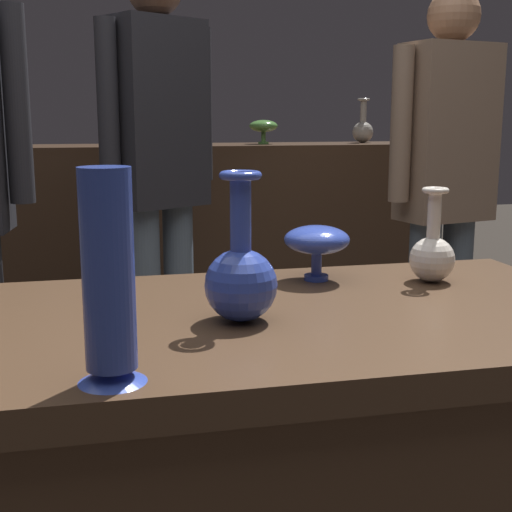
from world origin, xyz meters
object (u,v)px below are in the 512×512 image
at_px(vase_tall_behind, 432,253).
at_px(visitor_near_right, 445,180).
at_px(vase_centerpiece, 241,276).
at_px(vase_left_accent, 109,283).
at_px(vase_right_accent, 317,241).
at_px(shelf_vase_right, 263,127).
at_px(shelf_vase_far_right, 363,129).
at_px(visitor_center_back, 159,162).

relative_size(vase_tall_behind, visitor_near_right, 0.12).
xyz_separation_m(vase_centerpiece, vase_tall_behind, (0.42, 0.18, -0.02)).
bearing_deg(vase_left_accent, vase_tall_behind, 32.72).
bearing_deg(vase_left_accent, vase_centerpiece, 47.06).
relative_size(vase_centerpiece, vase_tall_behind, 1.28).
relative_size(vase_left_accent, vase_right_accent, 2.03).
height_order(vase_left_accent, visitor_near_right, visitor_near_right).
xyz_separation_m(vase_left_accent, shelf_vase_right, (0.78, 2.46, 0.15)).
bearing_deg(vase_left_accent, shelf_vase_far_right, 62.49).
bearing_deg(visitor_near_right, vase_tall_behind, 48.23).
distance_m(vase_left_accent, shelf_vase_far_right, 2.83).
xyz_separation_m(visitor_near_right, visitor_center_back, (-0.97, 0.24, 0.06)).
distance_m(vase_right_accent, shelf_vase_far_right, 2.23).
bearing_deg(vase_centerpiece, vase_tall_behind, 23.25).
bearing_deg(shelf_vase_far_right, vase_left_accent, -117.51).
bearing_deg(vase_left_accent, vase_right_accent, 48.63).
bearing_deg(shelf_vase_right, shelf_vase_far_right, 5.14).
distance_m(vase_centerpiece, visitor_center_back, 1.44).
xyz_separation_m(vase_tall_behind, vase_left_accent, (-0.63, -0.40, 0.07)).
relative_size(vase_tall_behind, shelf_vase_right, 1.37).
bearing_deg(shelf_vase_right, vase_right_accent, -100.63).
distance_m(vase_right_accent, shelf_vase_right, 2.04).
xyz_separation_m(vase_left_accent, visitor_near_right, (1.19, 1.42, -0.02)).
distance_m(vase_left_accent, shelf_vase_right, 2.58).
relative_size(vase_centerpiece, visitor_near_right, 0.15).
xyz_separation_m(vase_right_accent, shelf_vase_far_right, (0.89, 2.04, 0.18)).
relative_size(vase_left_accent, visitor_near_right, 0.17).
height_order(vase_left_accent, visitor_center_back, visitor_center_back).
height_order(shelf_vase_right, shelf_vase_far_right, shelf_vase_far_right).
distance_m(vase_tall_behind, shelf_vase_right, 2.07).
relative_size(shelf_vase_far_right, visitor_near_right, 0.14).
bearing_deg(vase_centerpiece, shelf_vase_right, 75.51).
relative_size(visitor_near_right, visitor_center_back, 0.94).
bearing_deg(visitor_center_back, vase_tall_behind, 76.92).
bearing_deg(vase_centerpiece, visitor_near_right, 50.68).
distance_m(vase_centerpiece, shelf_vase_far_right, 2.54).
bearing_deg(shelf_vase_far_right, visitor_center_back, -142.26).
bearing_deg(vase_tall_behind, visitor_center_back, 108.09).
bearing_deg(vase_right_accent, vase_tall_behind, -16.37).
height_order(vase_left_accent, shelf_vase_right, shelf_vase_right).
relative_size(shelf_vase_far_right, visitor_center_back, 0.13).
bearing_deg(shelf_vase_right, visitor_center_back, -125.55).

